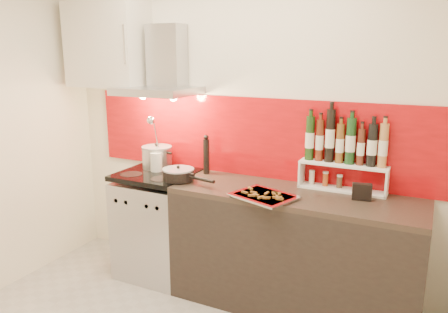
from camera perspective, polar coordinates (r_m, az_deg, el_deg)
The scene contains 13 objects.
back_wall at distance 3.53m, azimuth 3.24°, elevation 3.90°, with size 3.40×0.02×2.60m, color silver.
backsplash at distance 3.52m, azimuth 3.90°, elevation 2.52°, with size 3.00×0.02×0.64m, color #92070A.
range_stove at distance 3.84m, azimuth -8.54°, elevation -8.79°, with size 0.60×0.60×0.91m.
counter at distance 3.35m, azimuth 9.03°, elevation -12.06°, with size 1.80×0.60×0.90m.
range_hood at distance 3.68m, azimuth -7.97°, elevation 11.11°, with size 0.62×0.50×0.61m.
upper_cabinet at distance 4.00m, azimuth -14.92°, elevation 13.95°, with size 0.70×0.35×0.72m, color beige.
stock_pot at distance 3.81m, azimuth -8.73°, elevation -0.06°, with size 0.26×0.26×0.22m.
saute_pan at distance 3.44m, azimuth -5.88°, elevation -2.32°, with size 0.48×0.25×0.11m.
utensil_jar at distance 3.68m, azimuth -8.93°, elevation 0.09°, with size 0.10×0.15×0.49m.
pepper_mill at distance 3.60m, azimuth -2.33°, elevation 0.19°, with size 0.05×0.05×0.33m.
step_shelf at distance 3.26m, azimuth 15.30°, elevation 0.44°, with size 0.63×0.17×0.59m.
caddy_box at distance 3.13m, azimuth 17.56°, elevation -4.39°, with size 0.13×0.06×0.11m, color black.
baking_tray at distance 3.05m, azimuth 5.26°, elevation -5.16°, with size 0.49×0.44×0.03m.
Camera 1 is at (1.36, -1.81, 1.89)m, focal length 35.00 mm.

